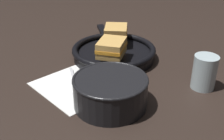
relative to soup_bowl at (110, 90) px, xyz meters
name	(u,v)px	position (x,y,z in m)	size (l,w,h in m)	color
ground_plane	(100,86)	(-0.08, 0.05, -0.04)	(4.00, 4.00, 0.00)	black
napkin	(74,86)	(-0.13, -0.01, -0.04)	(0.22, 0.19, 0.00)	white
soup_bowl	(110,90)	(0.00, 0.00, 0.00)	(0.18, 0.18, 0.07)	black
spoon	(77,89)	(-0.10, -0.02, -0.03)	(0.16, 0.11, 0.01)	silver
skillet	(114,52)	(-0.17, 0.20, -0.02)	(0.34, 0.28, 0.04)	black
sandwich_near_left	(116,33)	(-0.21, 0.25, 0.02)	(0.12, 0.12, 0.05)	tan
sandwich_near_right	(112,48)	(-0.14, 0.15, 0.02)	(0.11, 0.12, 0.05)	tan
drinking_glass	(204,72)	(0.12, 0.23, 0.00)	(0.06, 0.06, 0.09)	silver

